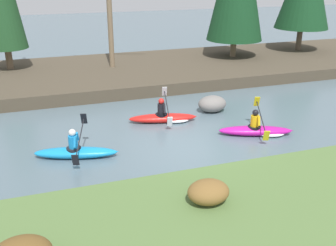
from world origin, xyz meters
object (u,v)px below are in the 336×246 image
Objects in this scene: kayaker_lead at (258,130)px; kayaker_middle at (165,117)px; kayaker_trailing at (76,151)px; boulder_midstream at (212,104)px.

kayaker_lead and kayaker_middle have the same top height.
kayaker_trailing is (-3.77, -2.11, 0.02)m from kayaker_middle.
kayaker_lead reaches higher than boulder_midstream.
kayaker_lead is 2.96m from boulder_midstream.
boulder_midstream is (6.07, 2.64, 0.13)m from kayaker_trailing.
kayaker_trailing is at bearing -156.53° from boulder_midstream.
kayaker_lead is 6.64m from kayaker_trailing.
kayaker_middle is 2.36m from boulder_midstream.
kayaker_middle is 1.01× the size of kayaker_trailing.
kayaker_middle is at bearing 45.57° from kayaker_trailing.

